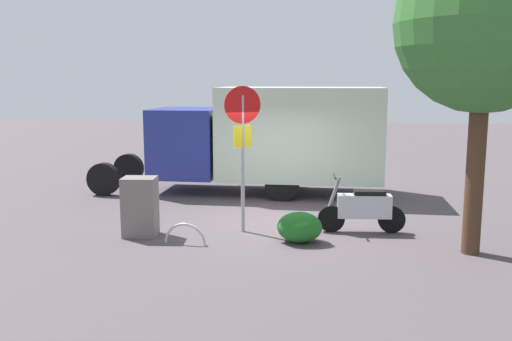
% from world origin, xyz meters
% --- Properties ---
extents(ground_plane, '(60.00, 60.00, 0.00)m').
position_xyz_m(ground_plane, '(0.00, 0.00, 0.00)').
color(ground_plane, '#4F4549').
extents(box_truck_near, '(8.07, 2.50, 2.95)m').
position_xyz_m(box_truck_near, '(0.47, -3.35, 1.62)').
color(box_truck_near, black).
rests_on(box_truck_near, ground).
extents(motorcycle, '(1.81, 0.55, 1.20)m').
position_xyz_m(motorcycle, '(-1.86, 0.54, 0.52)').
color(motorcycle, black).
rests_on(motorcycle, ground).
extents(stop_sign, '(0.71, 0.33, 3.03)m').
position_xyz_m(stop_sign, '(0.64, 0.74, 2.02)').
color(stop_sign, '#9E9EA3').
rests_on(stop_sign, ground).
extents(street_tree, '(3.12, 3.12, 5.67)m').
position_xyz_m(street_tree, '(-3.70, 1.78, 4.09)').
color(street_tree, '#47301E').
rests_on(street_tree, ground).
extents(utility_cabinet, '(0.70, 0.57, 1.21)m').
position_xyz_m(utility_cabinet, '(2.68, 1.24, 0.60)').
color(utility_cabinet, slate).
rests_on(utility_cabinet, ground).
extents(bike_rack_hoop, '(0.85, 0.17, 0.85)m').
position_xyz_m(bike_rack_hoop, '(1.64, 1.75, 0.00)').
color(bike_rack_hoop, '#B7B7BC').
rests_on(bike_rack_hoop, ground).
extents(shrub_near_sign, '(0.88, 0.72, 0.60)m').
position_xyz_m(shrub_near_sign, '(-0.56, 1.39, 0.30)').
color(shrub_near_sign, '#1E6620').
rests_on(shrub_near_sign, ground).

